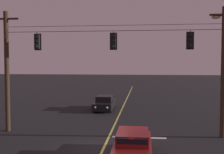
% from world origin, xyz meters
% --- Properties ---
extents(ground_plane, '(180.00, 180.00, 0.00)m').
position_xyz_m(ground_plane, '(0.00, 0.00, 0.00)').
color(ground_plane, black).
extents(lane_centre_stripe, '(0.14, 60.00, 0.01)m').
position_xyz_m(lane_centre_stripe, '(0.00, 9.06, 0.00)').
color(lane_centre_stripe, '#D1C64C').
rests_on(lane_centre_stripe, ground).
extents(stop_bar_paint, '(3.40, 0.36, 0.01)m').
position_xyz_m(stop_bar_paint, '(1.90, 2.46, 0.00)').
color(stop_bar_paint, silver).
rests_on(stop_bar_paint, ground).
extents(signal_span_assembly, '(15.99, 0.32, 8.16)m').
position_xyz_m(signal_span_assembly, '(-0.00, 3.06, 4.23)').
color(signal_span_assembly, '#38281C').
rests_on(signal_span_assembly, ground).
extents(traffic_light_leftmost, '(0.48, 0.41, 1.22)m').
position_xyz_m(traffic_light_leftmost, '(-4.93, 3.05, 6.10)').
color(traffic_light_leftmost, black).
extents(traffic_light_left_inner, '(0.48, 0.41, 1.22)m').
position_xyz_m(traffic_light_left_inner, '(0.20, 3.05, 6.10)').
color(traffic_light_left_inner, black).
extents(traffic_light_centre, '(0.48, 0.41, 1.22)m').
position_xyz_m(traffic_light_centre, '(5.07, 3.05, 6.10)').
color(traffic_light_centre, black).
extents(car_waiting_near_lane, '(1.80, 4.33, 1.39)m').
position_xyz_m(car_waiting_near_lane, '(1.66, -1.38, 0.65)').
color(car_waiting_near_lane, maroon).
rests_on(car_waiting_near_lane, ground).
extents(car_oncoming_lead, '(1.80, 4.42, 1.39)m').
position_xyz_m(car_oncoming_lead, '(-1.71, 12.29, 0.65)').
color(car_oncoming_lead, black).
rests_on(car_oncoming_lead, ground).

